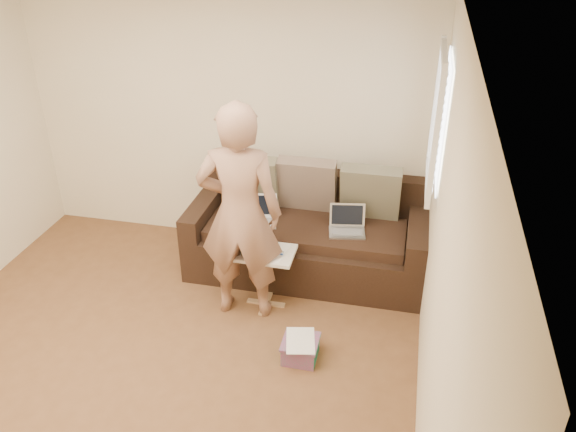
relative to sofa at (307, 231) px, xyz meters
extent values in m
plane|color=brown|center=(-0.90, -1.77, -0.42)|extent=(4.50, 4.50, 0.00)
plane|color=white|center=(-0.90, -1.77, 2.18)|extent=(4.50, 4.50, 0.00)
plane|color=beige|center=(-0.90, 0.48, 0.87)|extent=(4.00, 0.00, 4.00)
plane|color=beige|center=(1.10, -1.77, 0.87)|extent=(0.00, 4.50, 4.50)
imported|color=#996753|center=(-0.42, -0.73, 0.52)|extent=(0.74, 0.54, 1.90)
camera|label=1|loc=(0.85, -4.64, 2.78)|focal=36.34mm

